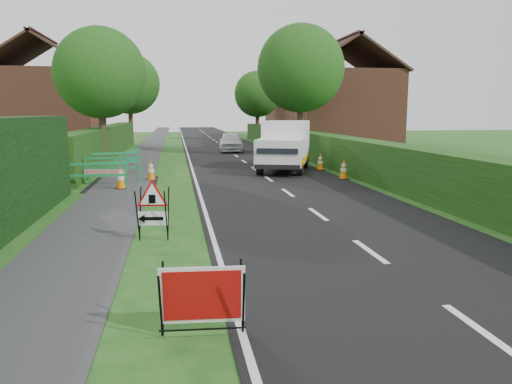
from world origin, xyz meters
TOP-DOWN VIEW (x-y plane):
  - ground at (0.00, 0.00)m, footprint 120.00×120.00m
  - road_surface at (2.50, 35.00)m, footprint 6.00×90.00m
  - footpath at (-3.00, 35.00)m, footprint 2.00×90.00m
  - hedge_west_far at (-5.00, 22.00)m, footprint 1.00×24.00m
  - hedge_east at (6.50, 16.00)m, footprint 1.20×50.00m
  - house_west at (-10.00, 30.00)m, footprint 7.50×7.40m
  - house_east_a at (11.00, 28.00)m, footprint 7.50×7.40m
  - house_east_b at (12.00, 42.00)m, footprint 7.50×7.40m
  - tree_nw at (-4.60, 18.00)m, footprint 4.40×4.40m
  - tree_ne at (6.40, 22.00)m, footprint 5.20×5.20m
  - tree_fw at (-4.60, 34.00)m, footprint 4.80×4.80m
  - tree_fe at (6.40, 38.00)m, footprint 4.20×4.20m
  - red_rect_sign at (-0.81, -2.06)m, footprint 1.02×0.65m
  - triangle_sign at (-1.60, 2.47)m, footprint 0.83×0.83m
  - works_van at (3.74, 14.16)m, footprint 3.34×5.18m
  - traffic_cone_0 at (5.42, 11.01)m, footprint 0.38×0.38m
  - traffic_cone_1 at (5.36, 14.02)m, footprint 0.38×0.38m
  - traffic_cone_2 at (4.99, 15.24)m, footprint 0.38×0.38m
  - traffic_cone_3 at (-2.97, 9.80)m, footprint 0.38×0.38m
  - traffic_cone_4 at (-2.05, 11.91)m, footprint 0.38×0.38m
  - ped_barrier_0 at (-3.70, 9.32)m, footprint 2.06×0.37m
  - ped_barrier_1 at (-3.43, 11.49)m, footprint 2.08×0.47m
  - ped_barrier_2 at (-3.57, 13.69)m, footprint 2.09×0.71m
  - ped_barrier_3 at (-2.98, 14.76)m, footprint 0.86×2.08m
  - redwhite_plank at (-3.63, 10.84)m, footprint 1.47×0.35m
  - hatchback_car at (2.56, 25.36)m, footprint 1.91×4.00m

SIDE VIEW (x-z plane):
  - ground at x=0.00m, z-range 0.00..0.00m
  - hedge_west_far at x=-5.00m, z-range -0.90..0.90m
  - hedge_east at x=6.50m, z-range -0.75..0.75m
  - redwhite_plank at x=-3.63m, z-range -0.12..0.12m
  - road_surface at x=2.50m, z-range -0.01..0.01m
  - footpath at x=-3.00m, z-range -0.01..0.02m
  - traffic_cone_0 at x=5.42m, z-range 0.00..0.79m
  - traffic_cone_1 at x=5.36m, z-range 0.00..0.79m
  - traffic_cone_2 at x=4.99m, z-range 0.00..0.79m
  - traffic_cone_3 at x=-2.97m, z-range 0.00..0.79m
  - traffic_cone_4 at x=-2.05m, z-range 0.00..0.79m
  - red_rect_sign at x=-0.81m, z-range 0.06..0.90m
  - ped_barrier_0 at x=-3.70m, z-range 0.13..1.13m
  - ped_barrier_1 at x=-3.43m, z-range 0.13..1.13m
  - ped_barrier_2 at x=-3.57m, z-range 0.13..1.13m
  - ped_barrier_3 at x=-2.98m, z-range 0.13..1.13m
  - hatchback_car at x=2.56m, z-range 0.00..1.32m
  - triangle_sign at x=-1.60m, z-range 0.21..1.28m
  - works_van at x=3.74m, z-range 0.07..2.28m
  - house_west at x=-10.00m, z-range -1.04..6.84m
  - house_east_a at x=11.00m, z-range -1.04..6.84m
  - house_east_b at x=12.00m, z-range -1.04..6.84m
  - tree_fe at x=6.40m, z-range 1.05..7.39m
  - tree_nw at x=-4.60m, z-range 1.13..7.83m
  - tree_fw at x=-4.60m, z-range 1.21..8.45m
  - tree_ne at x=6.40m, z-range 1.28..9.07m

